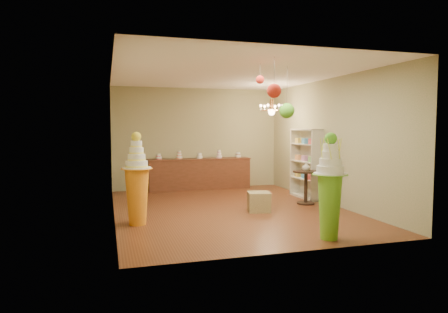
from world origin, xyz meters
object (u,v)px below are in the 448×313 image
object	(u,v)px
pedestal_orange	(137,188)
sideboard	(200,173)
round_table	(306,183)
pedestal_green	(330,193)

from	to	relation	value
pedestal_orange	sideboard	size ratio (longest dim) A/B	0.58
round_table	sideboard	bearing A→B (deg)	123.40
sideboard	round_table	size ratio (longest dim) A/B	3.78
pedestal_orange	sideboard	distance (m)	4.40
round_table	pedestal_orange	bearing A→B (deg)	-167.02
sideboard	round_table	distance (m)	3.51
pedestal_green	pedestal_orange	distance (m)	3.51
sideboard	round_table	world-z (taller)	sideboard
pedestal_green	round_table	size ratio (longest dim) A/B	2.18
pedestal_green	sideboard	distance (m)	5.83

